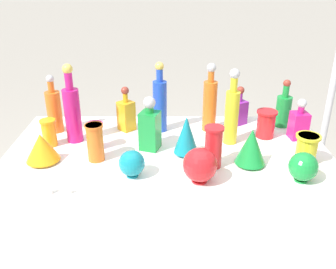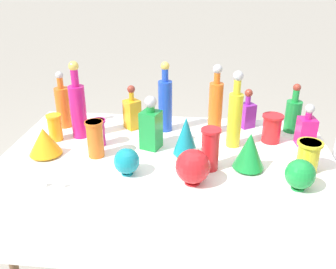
{
  "view_description": "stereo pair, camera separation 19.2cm",
  "coord_description": "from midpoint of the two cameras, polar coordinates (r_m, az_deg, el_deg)",
  "views": [
    {
      "loc": [
        -0.0,
        -1.74,
        1.67
      ],
      "look_at": [
        0.0,
        0.0,
        0.86
      ],
      "focal_mm": 40.0,
      "sensor_mm": 36.0,
      "label": 1
    },
    {
      "loc": [
        0.19,
        -1.73,
        1.67
      ],
      "look_at": [
        0.0,
        0.0,
        0.86
      ],
      "focal_mm": 40.0,
      "sensor_mm": 36.0,
      "label": 2
    }
  ],
  "objects": [
    {
      "name": "ground_plane",
      "position": [
        2.41,
        -2.4,
        -18.91
      ],
      "size": [
        40.0,
        40.0,
        0.0
      ],
      "primitive_type": "plane",
      "color": "#A0998C"
    },
    {
      "name": "display_table",
      "position": [
        1.96,
        -2.81,
        -4.98
      ],
      "size": [
        1.69,
        0.98,
        0.76
      ],
      "color": "white",
      "rests_on": "ground"
    },
    {
      "name": "tall_bottle_0",
      "position": [
        2.3,
        14.94,
        3.74
      ],
      "size": [
        0.09,
        0.09,
        0.29
      ],
      "color": "#198C38",
      "rests_on": "display_table"
    },
    {
      "name": "tall_bottle_1",
      "position": [
        2.15,
        -3.82,
        4.77
      ],
      "size": [
        0.08,
        0.08,
        0.41
      ],
      "color": "blue",
      "rests_on": "display_table"
    },
    {
      "name": "tall_bottle_2",
      "position": [
        2.0,
        7.02,
        3.32
      ],
      "size": [
        0.07,
        0.07,
        0.41
      ],
      "color": "yellow",
      "rests_on": "display_table"
    },
    {
      "name": "tall_bottle_3",
      "position": [
        2.27,
        -19.32,
        3.58
      ],
      "size": [
        0.08,
        0.08,
        0.34
      ],
      "color": "orange",
      "rests_on": "display_table"
    },
    {
      "name": "tall_bottle_4",
      "position": [
        2.1,
        -16.95,
        3.39
      ],
      "size": [
        0.09,
        0.09,
        0.43
      ],
      "color": "#C61972",
      "rests_on": "display_table"
    },
    {
      "name": "tall_bottle_5",
      "position": [
        2.16,
        3.86,
        4.84
      ],
      "size": [
        0.08,
        0.08,
        0.4
      ],
      "color": "orange",
      "rests_on": "display_table"
    },
    {
      "name": "square_decanter_0",
      "position": [
        1.95,
        -5.6,
        1.11
      ],
      "size": [
        0.12,
        0.12,
        0.29
      ],
      "color": "#198C38",
      "rests_on": "display_table"
    },
    {
      "name": "square_decanter_1",
      "position": [
        2.16,
        16.98,
        1.64
      ],
      "size": [
        0.1,
        0.1,
        0.23
      ],
      "color": "#C61972",
      "rests_on": "display_table"
    },
    {
      "name": "square_decanter_2",
      "position": [
        2.2,
        -8.89,
        3.13
      ],
      "size": [
        0.11,
        0.11,
        0.26
      ],
      "color": "orange",
      "rests_on": "display_table"
    },
    {
      "name": "square_decanter_3",
      "position": [
        2.29,
        8.41,
        3.74
      ],
      "size": [
        0.11,
        0.11,
        0.24
      ],
      "color": "purple",
      "rests_on": "display_table"
    },
    {
      "name": "slender_vase_0",
      "position": [
        1.78,
        3.91,
        -1.8
      ],
      "size": [
        0.09,
        0.09,
        0.21
      ],
      "color": "red",
      "rests_on": "display_table"
    },
    {
      "name": "slender_vase_1",
      "position": [
        2.12,
        -20.18,
        0.35
      ],
      "size": [
        0.08,
        0.08,
        0.15
      ],
      "color": "orange",
      "rests_on": "display_table"
    },
    {
      "name": "slender_vase_2",
      "position": [
        2.01,
        -13.62,
        -0.09
      ],
      "size": [
        0.08,
        0.08,
        0.15
      ],
      "color": "#C61972",
      "rests_on": "display_table"
    },
    {
      "name": "slender_vase_3",
      "position": [
        1.91,
        17.72,
        -2.05
      ],
      "size": [
        0.12,
        0.12,
        0.15
      ],
      "color": "yellow",
      "rests_on": "display_table"
    },
    {
      "name": "slender_vase_4",
      "position": [
        2.14,
        12.27,
        1.68
      ],
      "size": [
        0.11,
        0.11,
        0.16
      ],
      "color": "red",
      "rests_on": "display_table"
    },
    {
      "name": "slender_vase_5",
      "position": [
        1.89,
        -13.92,
        -1.09
      ],
      "size": [
        0.09,
        0.09,
        0.19
      ],
      "color": "orange",
      "rests_on": "display_table"
    },
    {
      "name": "fluted_vase_0",
      "position": [
        1.82,
        9.66,
        -1.88
      ],
      "size": [
        0.15,
        0.15,
        0.19
      ],
      "color": "#198C38",
      "rests_on": "display_table"
    },
    {
      "name": "fluted_vase_1",
      "position": [
        1.89,
        -0.08,
        -0.14
      ],
      "size": [
        0.13,
        0.13,
        0.21
      ],
      "color": "teal",
      "rests_on": "display_table"
    },
    {
      "name": "fluted_vase_2",
      "position": [
        1.96,
        -21.38,
        -1.9
      ],
      "size": [
        0.17,
        0.17,
        0.15
      ],
      "color": "orange",
      "rests_on": "display_table"
    },
    {
      "name": "round_bowl_0",
      "position": [
        1.73,
        -8.71,
        -4.46
      ],
      "size": [
        0.12,
        0.12,
        0.13
      ],
      "color": "teal",
      "rests_on": "display_table"
    },
    {
      "name": "round_bowl_1",
      "position": [
        1.66,
        1.62,
        -4.75
      ],
      "size": [
        0.16,
        0.16,
        0.16
      ],
      "color": "red",
      "rests_on": "display_table"
    },
    {
      "name": "round_bowl_2",
      "position": [
        1.75,
        17.01,
        -4.81
      ],
      "size": [
        0.13,
        0.13,
        0.14
      ],
      "color": "#198C38",
      "rests_on": "display_table"
    },
    {
      "name": "price_tag_left",
      "position": [
        1.73,
        -21.42,
        -7.92
      ],
      "size": [
        0.06,
        0.02,
        0.05
      ],
      "primitive_type": "cube",
      "rotation": [
        -0.21,
        0.0,
        0.12
      ],
      "color": "white",
      "rests_on": "display_table"
    },
    {
      "name": "price_tag_center",
      "position": [
        1.7,
        -18.59,
        -8.19
      ],
      "size": [
        0.05,
        0.02,
        0.04
      ],
      "primitive_type": "cube",
      "rotation": [
        -0.21,
        0.0,
        0.22
      ],
      "color": "white",
      "rests_on": "display_table"
    },
    {
      "name": "canopy_pole",
      "position": [
        2.56,
        21.96,
        7.21
      ],
      "size": [
        0.18,
        0.18,
        2.45
      ],
      "color": "silver",
      "rests_on": "ground"
    }
  ]
}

